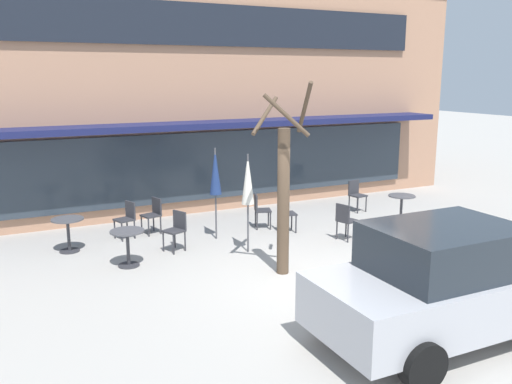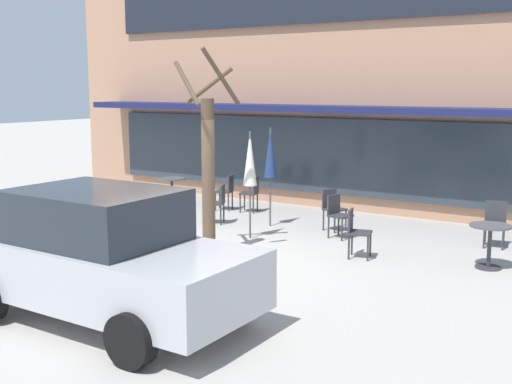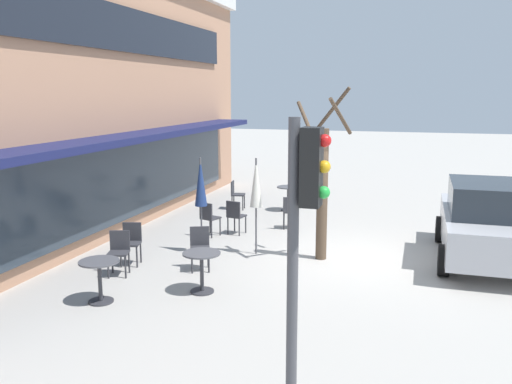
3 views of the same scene
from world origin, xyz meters
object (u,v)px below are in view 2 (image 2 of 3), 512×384
object	(u,v)px
cafe_chair_1	(332,206)
cafe_chair_4	(338,213)
parked_sedan	(103,256)
patio_umbrella_cream_folded	(250,160)
cafe_table_by_tree	(490,239)
cafe_chair_6	(356,229)
patio_umbrella_green_folded	(270,154)
cafe_chair_5	(227,189)
cafe_table_streetside	(161,200)
cafe_table_near_wall	(172,187)
cafe_chair_0	(252,191)
cafe_chair_3	(218,201)
street_tree	(208,167)
cafe_chair_2	(495,220)

from	to	relation	value
cafe_chair_1	cafe_chair_4	distance (m)	0.70
parked_sedan	patio_umbrella_cream_folded	bearing A→B (deg)	100.34
cafe_chair_4	parked_sedan	size ratio (longest dim) A/B	0.21
cafe_table_by_tree	cafe_chair_6	size ratio (longest dim) A/B	0.85
cafe_chair_4	parked_sedan	bearing A→B (deg)	-95.63
cafe_chair_4	cafe_chair_6	world-z (taller)	same
cafe_table_by_tree	patio_umbrella_green_folded	xyz separation A→B (m)	(-4.92, 0.87, 1.11)
cafe_chair_5	cafe_table_streetside	bearing A→B (deg)	-102.61
cafe_table_near_wall	cafe_chair_5	bearing A→B (deg)	17.84
cafe_table_by_tree	cafe_chair_5	world-z (taller)	cafe_chair_5
parked_sedan	cafe_table_streetside	bearing A→B (deg)	123.93
patio_umbrella_cream_folded	cafe_chair_0	bearing A→B (deg)	122.23
cafe_table_streetside	cafe_chair_3	bearing A→B (deg)	23.98
parked_sedan	patio_umbrella_green_folded	bearing A→B (deg)	100.69
cafe_table_streetside	patio_umbrella_cream_folded	bearing A→B (deg)	-5.74
cafe_chair_3	cafe_chair_4	world-z (taller)	same
cafe_table_near_wall	street_tree	size ratio (longest dim) A/B	0.20
cafe_chair_0	street_tree	xyz separation A→B (m)	(1.54, -3.83, 1.11)
cafe_table_near_wall	cafe_chair_1	distance (m)	4.66
cafe_chair_1	patio_umbrella_cream_folded	bearing A→B (deg)	-124.51
patio_umbrella_cream_folded	cafe_chair_6	xyz separation A→B (m)	(2.44, -0.23, -1.10)
cafe_table_near_wall	street_tree	bearing A→B (deg)	-42.05
cafe_chair_3	parked_sedan	distance (m)	6.20
cafe_table_near_wall	cafe_chair_5	size ratio (longest dim) A/B	0.85
cafe_table_near_wall	cafe_chair_4	bearing A→B (deg)	-8.70
cafe_table_near_wall	parked_sedan	xyz separation A→B (m)	(4.47, -6.73, 0.36)
cafe_chair_6	cafe_table_near_wall	bearing A→B (deg)	161.49
cafe_table_streetside	cafe_chair_1	xyz separation A→B (m)	(3.69, 1.33, 0.01)
cafe_chair_2	cafe_chair_5	world-z (taller)	same
patio_umbrella_cream_folded	cafe_chair_4	xyz separation A→B (m)	(1.49, 1.01, -1.10)
patio_umbrella_green_folded	patio_umbrella_cream_folded	bearing A→B (deg)	-77.89
cafe_chair_4	cafe_table_streetside	bearing A→B (deg)	-169.65
cafe_chair_6	patio_umbrella_cream_folded	bearing A→B (deg)	174.63
patio_umbrella_cream_folded	cafe_chair_4	distance (m)	2.11
cafe_chair_2	cafe_chair_4	distance (m)	3.06
parked_sedan	street_tree	world-z (taller)	street_tree
cafe_table_streetside	cafe_chair_2	world-z (taller)	cafe_chair_2
cafe_chair_1	cafe_chair_5	world-z (taller)	same
cafe_chair_2	cafe_table_near_wall	bearing A→B (deg)	-178.57
cafe_table_near_wall	cafe_chair_3	world-z (taller)	cafe_chair_3
cafe_chair_3	cafe_table_near_wall	bearing A→B (deg)	155.76
cafe_chair_1	cafe_chair_2	world-z (taller)	same
cafe_table_streetside	cafe_chair_6	world-z (taller)	cafe_chair_6
cafe_table_by_tree	cafe_chair_4	distance (m)	3.23
cafe_chair_1	cafe_chair_6	world-z (taller)	same
cafe_chair_3	cafe_chair_6	distance (m)	3.97
cafe_chair_6	cafe_chair_2	bearing A→B (deg)	48.63
cafe_chair_2	cafe_chair_0	bearing A→B (deg)	176.46
cafe_chair_1	cafe_chair_2	distance (m)	3.32
cafe_chair_4	cafe_chair_6	size ratio (longest dim) A/B	1.00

